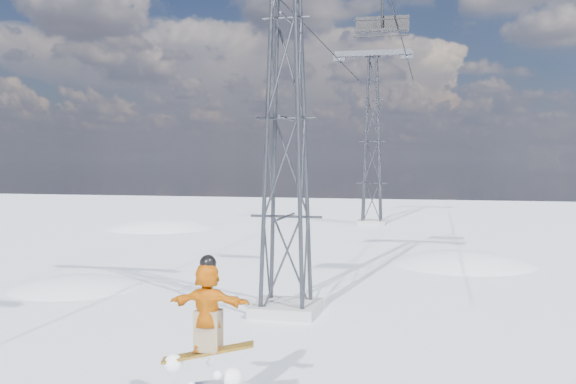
% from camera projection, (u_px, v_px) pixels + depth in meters
% --- Properties ---
extents(lift_tower_near, '(5.20, 1.80, 11.43)m').
position_uv_depth(lift_tower_near, '(286.00, 119.00, 17.80)').
color(lift_tower_near, '#999999').
rests_on(lift_tower_near, ground).
extents(lift_tower_far, '(5.20, 1.80, 11.43)m').
position_uv_depth(lift_tower_far, '(372.00, 142.00, 42.13)').
color(lift_tower_far, '#999999').
rests_on(lift_tower_far, ground).
extents(haul_cables, '(4.46, 51.00, 0.06)m').
position_uv_depth(haul_cables, '(344.00, 14.00, 28.71)').
color(haul_cables, black).
rests_on(haul_cables, ground).
extents(lift_chair_mid, '(1.86, 0.53, 2.30)m').
position_uv_depth(lift_chair_mid, '(382.00, 25.00, 22.23)').
color(lift_chair_mid, black).
rests_on(lift_chair_mid, ground).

